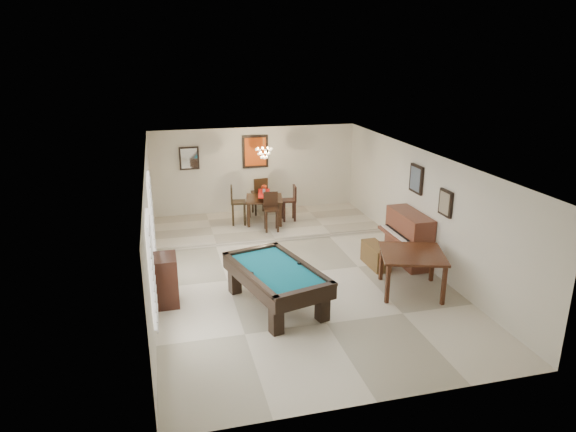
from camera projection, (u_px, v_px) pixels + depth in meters
name	position (u px, v px, depth m)	size (l,w,h in m)	color
ground_plane	(295.00, 274.00, 11.36)	(6.00, 9.00, 0.02)	beige
wall_back	(255.00, 171.00, 15.10)	(6.00, 0.04, 2.60)	silver
wall_front	(383.00, 320.00, 6.80)	(6.00, 0.04, 2.60)	silver
wall_left	(150.00, 229.00, 10.25)	(0.04, 9.00, 2.60)	silver
wall_right	(422.00, 208.00, 11.65)	(0.04, 9.00, 2.60)	silver
ceiling	(295.00, 158.00, 10.55)	(6.00, 9.00, 0.04)	white
dining_step	(265.00, 225.00, 14.33)	(6.00, 2.50, 0.12)	beige
window_left_front	(151.00, 268.00, 8.20)	(0.06, 1.00, 1.70)	white
window_left_rear	(151.00, 215.00, 10.78)	(0.06, 1.00, 1.70)	white
pool_table	(276.00, 287.00, 9.83)	(1.24, 2.28, 0.76)	black
square_table	(411.00, 272.00, 10.39)	(1.23, 1.23, 0.85)	#35190D
upright_piano	(403.00, 238.00, 11.77)	(0.80, 1.44, 1.20)	brown
piano_bench	(376.00, 256.00, 11.67)	(0.36, 0.91, 0.51)	brown
apothecary_chest	(166.00, 280.00, 9.88)	(0.44, 0.65, 0.98)	black
dining_table	(264.00, 208.00, 14.26)	(0.99, 0.99, 0.82)	black
flower_vase	(264.00, 189.00, 14.09)	(0.15, 0.15, 0.26)	#9F270D
dining_chair_south	(271.00, 212.00, 13.53)	(0.38, 0.38, 1.03)	black
dining_chair_north	(259.00, 195.00, 14.94)	(0.41, 0.41, 1.10)	black
dining_chair_west	(238.00, 205.00, 14.05)	(0.40, 0.40, 1.08)	black
dining_chair_east	(289.00, 203.00, 14.37)	(0.37, 0.37, 1.00)	black
chandelier	(264.00, 149.00, 13.62)	(0.44, 0.44, 0.60)	#FFE5B2
back_painting	(255.00, 152.00, 14.87)	(0.75, 0.06, 0.95)	#D84C14
back_mirror	(189.00, 158.00, 14.46)	(0.55, 0.06, 0.65)	white
right_picture_upper	(416.00, 179.00, 11.73)	(0.06, 0.55, 0.65)	slate
right_picture_lower	(446.00, 203.00, 10.60)	(0.06, 0.45, 0.55)	gray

